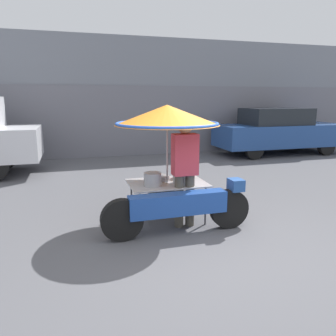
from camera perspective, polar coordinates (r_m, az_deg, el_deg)
The scene contains 5 objects.
ground_plane at distance 4.67m, azimuth 8.46°, elevation -13.30°, with size 36.00×36.00×0.00m, color #56565B.
shopfront_building at distance 12.44m, azimuth -8.20°, elevation 12.03°, with size 28.00×2.06×4.01m.
vendor_motorcycle_cart at distance 5.11m, azimuth 0.22°, elevation 5.30°, with size 2.28×1.65×1.89m.
vendor_person at distance 5.01m, azimuth 2.94°, elevation 0.15°, with size 0.38×0.23×1.69m.
parked_car at distance 12.41m, azimuth 18.76°, elevation 6.11°, with size 4.64×1.65×1.64m.
Camera 1 is at (-1.82, -3.81, 2.00)m, focal length 35.00 mm.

